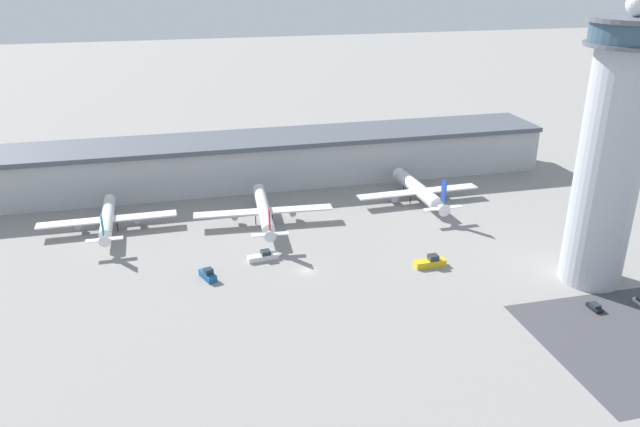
{
  "coord_description": "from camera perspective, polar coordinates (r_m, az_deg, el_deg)",
  "views": [
    {
      "loc": [
        -30.78,
        -139.17,
        74.96
      ],
      "look_at": [
        5.1,
        6.22,
        13.01
      ],
      "focal_mm": 35.0,
      "sensor_mm": 36.0,
      "label": 1
    }
  ],
  "objects": [
    {
      "name": "service_truck_catering",
      "position": [
        165.43,
        10.06,
        -4.42
      ],
      "size": [
        8.28,
        2.81,
        3.13
      ],
      "color": "black",
      "rests_on": "ground"
    },
    {
      "name": "service_truck_baggage",
      "position": [
        159.27,
        -10.21,
        -5.56
      ],
      "size": [
        4.34,
        6.46,
        3.06
      ],
      "color": "black",
      "rests_on": "ground"
    },
    {
      "name": "airplane_gate_bravo",
      "position": [
        187.3,
        -5.15,
        0.26
      ],
      "size": [
        41.88,
        38.71,
        12.22
      ],
      "color": "silver",
      "rests_on": "ground"
    },
    {
      "name": "car_silver_sedan",
      "position": [
        157.41,
        23.82,
        -7.84
      ],
      "size": [
        1.86,
        4.09,
        1.54
      ],
      "color": "black",
      "rests_on": "ground"
    },
    {
      "name": "ground_plane",
      "position": [
        161.04,
        -1.24,
        -5.27
      ],
      "size": [
        1000.0,
        1000.0,
        0.0
      ],
      "primitive_type": "plane",
      "color": "gray"
    },
    {
      "name": "service_truck_fuel",
      "position": [
        167.11,
        -5.22,
        -3.94
      ],
      "size": [
        8.38,
        3.62,
        2.55
      ],
      "color": "black",
      "rests_on": "ground"
    },
    {
      "name": "airplane_gate_alpha",
      "position": [
        192.07,
        -18.87,
        -0.48
      ],
      "size": [
        39.53,
        33.02,
        11.44
      ],
      "color": "white",
      "rests_on": "ground"
    },
    {
      "name": "control_tower",
      "position": [
        159.2,
        25.13,
        5.27
      ],
      "size": [
        20.05,
        20.05,
        68.38
      ],
      "color": "#ADB2BC",
      "rests_on": "ground"
    },
    {
      "name": "airplane_gate_charlie",
      "position": [
        205.97,
        9.06,
        2.07
      ],
      "size": [
        41.39,
        36.12,
        13.42
      ],
      "color": "white",
      "rests_on": "ground"
    },
    {
      "name": "terminal_building",
      "position": [
        221.62,
        -5.26,
        4.92
      ],
      "size": [
        203.92,
        25.0,
        16.77
      ],
      "color": "#B2B2B7",
      "rests_on": "ground"
    }
  ]
}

